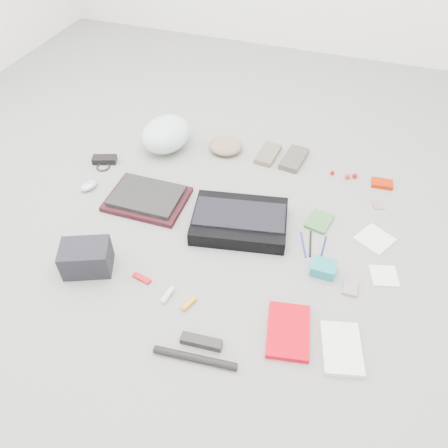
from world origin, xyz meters
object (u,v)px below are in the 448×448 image
(messenger_bag, at_px, (239,221))
(accordion_wallet, at_px, (323,268))
(laptop, at_px, (147,196))
(book_red, at_px, (288,331))
(bike_helmet, at_px, (166,134))
(camera_bag, at_px, (86,258))

(messenger_bag, distance_m, accordion_wallet, 0.43)
(laptop, bearing_deg, book_red, -31.77)
(book_red, bearing_deg, bike_helmet, 123.69)
(accordion_wallet, bearing_deg, camera_bag, -163.21)
(bike_helmet, bearing_deg, laptop, -65.54)
(messenger_bag, distance_m, laptop, 0.47)
(bike_helmet, relative_size, accordion_wallet, 3.00)
(messenger_bag, xyz_separation_m, camera_bag, (-0.52, -0.44, 0.03))
(laptop, height_order, accordion_wallet, accordion_wallet)
(laptop, relative_size, bike_helmet, 1.08)
(accordion_wallet, bearing_deg, laptop, 169.00)
(messenger_bag, xyz_separation_m, accordion_wallet, (0.41, -0.14, -0.01))
(laptop, distance_m, camera_bag, 0.46)
(camera_bag, xyz_separation_m, accordion_wallet, (0.93, 0.30, -0.04))
(messenger_bag, xyz_separation_m, bike_helmet, (-0.56, 0.45, 0.05))
(bike_helmet, distance_m, camera_bag, 0.89)
(messenger_bag, bearing_deg, bike_helmet, 130.12)
(messenger_bag, distance_m, book_red, 0.57)
(bike_helmet, xyz_separation_m, book_red, (0.90, -0.92, -0.08))
(messenger_bag, height_order, laptop, messenger_bag)
(laptop, relative_size, accordion_wallet, 3.26)
(camera_bag, height_order, book_red, camera_bag)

